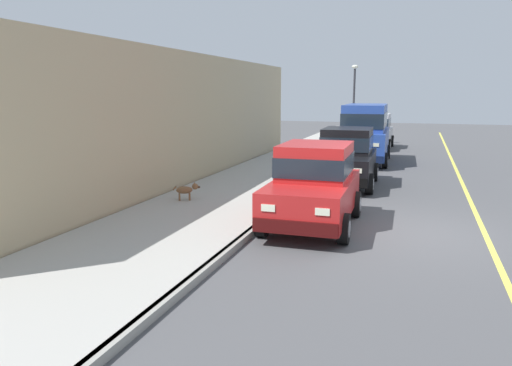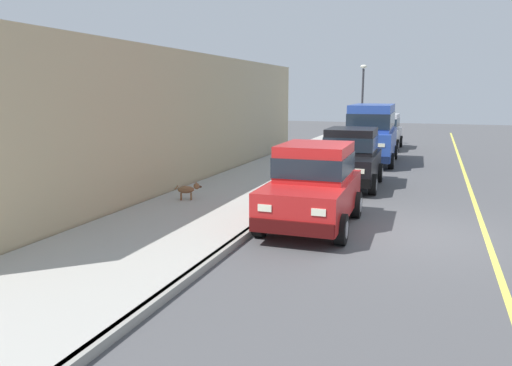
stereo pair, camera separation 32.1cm
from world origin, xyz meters
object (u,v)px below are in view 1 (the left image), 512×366
at_px(dog_brown, 187,190).
at_px(street_lamp, 354,94).
at_px(car_red_hatchback, 314,184).
at_px(car_black_hatchback, 346,156).
at_px(car_blue_van, 365,131).
at_px(car_silver_hatchback, 375,130).

relative_size(dog_brown, street_lamp, 0.16).
bearing_deg(dog_brown, street_lamp, 82.42).
relative_size(car_red_hatchback, car_black_hatchback, 1.00).
height_order(car_red_hatchback, car_black_hatchback, same).
xyz_separation_m(car_blue_van, street_lamp, (-1.43, 7.01, 1.51)).
bearing_deg(street_lamp, car_red_hatchback, -85.37).
bearing_deg(car_black_hatchback, car_red_hatchback, -90.04).
xyz_separation_m(dog_brown, street_lamp, (2.25, 16.89, 2.48)).
height_order(car_black_hatchback, street_lamp, street_lamp).
xyz_separation_m(car_red_hatchback, dog_brown, (-3.69, 0.89, -0.55)).
distance_m(car_silver_hatchback, dog_brown, 16.12).
xyz_separation_m(car_black_hatchback, car_blue_van, (-0.02, 5.63, 0.42)).
xyz_separation_m(car_red_hatchback, car_blue_van, (-0.01, 10.77, 0.42)).
height_order(car_black_hatchback, car_blue_van, car_blue_van).
distance_m(car_blue_van, car_silver_hatchback, 5.84).
relative_size(car_black_hatchback, street_lamp, 0.87).
height_order(car_black_hatchback, dog_brown, car_black_hatchback).
xyz_separation_m(car_silver_hatchback, street_lamp, (-1.34, 1.19, 1.93)).
distance_m(car_red_hatchback, car_silver_hatchback, 16.59).
distance_m(car_black_hatchback, dog_brown, 5.66).
relative_size(car_blue_van, car_silver_hatchback, 1.30).
height_order(car_black_hatchback, car_silver_hatchback, same).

